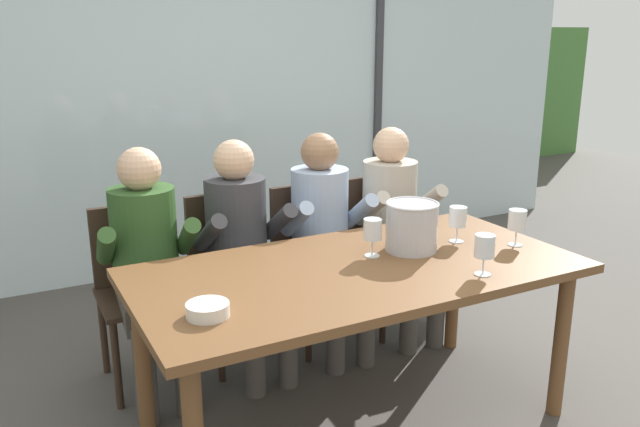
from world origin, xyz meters
TOP-DOWN VIEW (x-y plane):
  - ground at (0.00, 1.00)m, footprint 14.00×14.00m
  - window_glass_panel at (0.00, 2.37)m, footprint 7.13×0.03m
  - window_mullion_right at (1.60, 2.35)m, footprint 0.06×0.06m
  - hillside_vineyard at (0.00, 5.64)m, footprint 13.13×2.40m
  - dining_table at (0.00, 0.00)m, footprint 1.93×0.96m
  - chair_near_curtain at (-0.75, 0.90)m, footprint 0.45×0.45m
  - chair_left_of_center at (-0.25, 0.92)m, footprint 0.46×0.46m
  - chair_center at (0.24, 0.90)m, footprint 0.46×0.46m
  - chair_right_of_center at (0.71, 0.90)m, footprint 0.48×0.48m
  - person_olive_shirt at (-0.73, 0.75)m, footprint 0.49×0.63m
  - person_charcoal_jacket at (-0.24, 0.75)m, footprint 0.47×0.62m
  - person_pale_blue_shirt at (0.25, 0.75)m, footprint 0.48×0.62m
  - person_beige_jumper at (0.72, 0.75)m, footprint 0.48×0.62m
  - ice_bucket_primary at (0.33, 0.07)m, footprint 0.25×0.25m
  - tasting_bowl at (-0.74, -0.19)m, footprint 0.16×0.16m
  - wine_glass_by_left_taster at (0.41, -0.33)m, footprint 0.08×0.08m
  - wine_glass_near_bucket at (0.81, -0.11)m, footprint 0.08×0.08m
  - wine_glass_center_pour at (0.13, 0.08)m, footprint 0.08×0.08m
  - wine_glass_by_right_taster at (0.60, 0.07)m, footprint 0.08×0.08m

SIDE VIEW (x-z plane):
  - ground at x=0.00m, z-range 0.00..0.00m
  - chair_near_curtain at x=-0.75m, z-range 0.08..0.98m
  - chair_left_of_center at x=-0.25m, z-range 0.08..0.98m
  - chair_center at x=0.24m, z-range 0.08..0.98m
  - chair_right_of_center at x=0.71m, z-range 0.08..0.98m
  - dining_table at x=0.00m, z-range 0.30..1.07m
  - person_olive_shirt at x=-0.73m, z-range 0.09..1.31m
  - person_charcoal_jacket at x=-0.24m, z-range 0.09..1.31m
  - person_pale_blue_shirt at x=0.25m, z-range 0.09..1.31m
  - person_beige_jumper at x=0.72m, z-range 0.09..1.31m
  - tasting_bowl at x=-0.74m, z-range 0.76..0.81m
  - ice_bucket_primary at x=0.33m, z-range 0.77..1.00m
  - wine_glass_by_left_taster at x=0.41m, z-range 0.80..0.97m
  - wine_glass_near_bucket at x=0.81m, z-range 0.80..0.97m
  - wine_glass_center_pour at x=0.13m, z-range 0.80..0.97m
  - wine_glass_by_right_taster at x=0.60m, z-range 0.80..0.97m
  - hillside_vineyard at x=0.00m, z-range 0.00..1.82m
  - window_glass_panel at x=0.00m, z-range 0.00..2.60m
  - window_mullion_right at x=1.60m, z-range 0.00..2.60m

